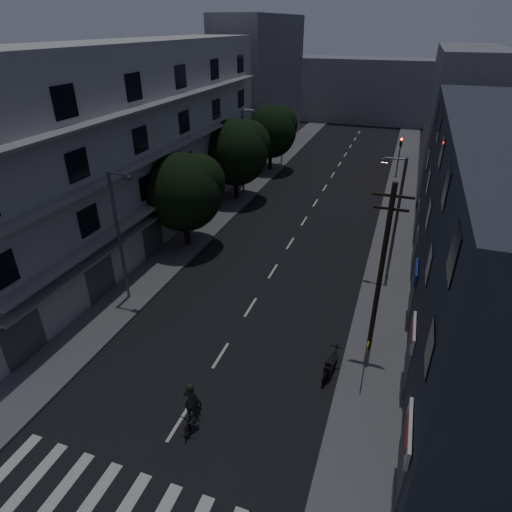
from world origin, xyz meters
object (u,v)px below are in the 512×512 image
Objects in this scene: bus_stop_sign at (366,357)px; motorcycle at (330,366)px; utility_pole at (381,270)px; cyclist at (193,412)px.

motorcycle is at bearing 164.90° from bus_stop_sign.
bus_stop_sign reaches higher than motorcycle.
utility_pole is at bearing 89.67° from bus_stop_sign.
bus_stop_sign is at bearing 28.46° from cyclist.
utility_pole is at bearing 65.65° from motorcycle.
utility_pole is 3.56× the size of bus_stop_sign.
utility_pole is 4.09m from bus_stop_sign.
motorcycle is at bearing 38.73° from cyclist.
bus_stop_sign is at bearing -90.33° from utility_pole.
motorcycle is 6.92m from cyclist.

